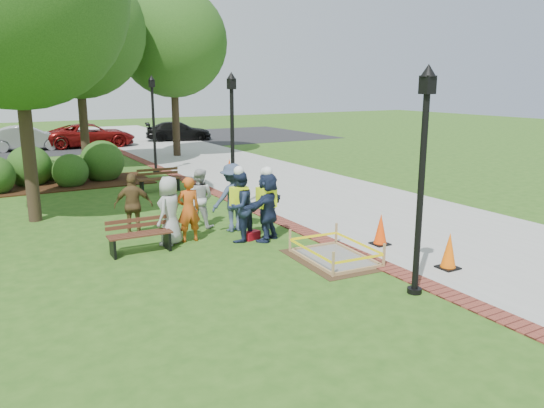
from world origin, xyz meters
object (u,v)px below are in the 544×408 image
hivis_worker_a (267,204)px  cone_front (449,252)px  hivis_worker_c (239,204)px  wet_concrete_pad (335,249)px  hivis_worker_b (265,204)px  bench_near (140,242)px  lamp_near (422,165)px

hivis_worker_a → cone_front: bearing=-58.7°
hivis_worker_c → wet_concrete_pad: bearing=-62.4°
cone_front → hivis_worker_b: bearing=120.7°
hivis_worker_a → hivis_worker_b: (-0.00, 0.10, -0.01)m
wet_concrete_pad → bench_near: bearing=144.2°
cone_front → lamp_near: (-1.59, -0.62, 2.08)m
hivis_worker_b → hivis_worker_c: bearing=163.9°
wet_concrete_pad → hivis_worker_c: 2.77m
hivis_worker_a → hivis_worker_c: size_ratio=0.99×
bench_near → hivis_worker_c: (2.46, -0.30, 0.70)m
cone_front → hivis_worker_a: 4.51m
bench_near → cone_front: cone_front is taller
bench_near → hivis_worker_c: size_ratio=0.77×
bench_near → lamp_near: (3.86, -5.04, 2.22)m
hivis_worker_a → hivis_worker_b: 0.11m
wet_concrete_pad → hivis_worker_b: (-0.59, 2.19, 0.70)m
wet_concrete_pad → hivis_worker_a: hivis_worker_a is taller
wet_concrete_pad → cone_front: bearing=-45.1°
lamp_near → hivis_worker_b: 4.87m
wet_concrete_pad → cone_front: 2.47m
hivis_worker_c → bench_near: bearing=173.0°
bench_near → hivis_worker_c: hivis_worker_c is taller
wet_concrete_pad → hivis_worker_b: hivis_worker_b is taller
lamp_near → wet_concrete_pad: bearing=93.6°
wet_concrete_pad → lamp_near: 3.27m
hivis_worker_a → wet_concrete_pad: bearing=-74.2°
wet_concrete_pad → hivis_worker_a: bearing=105.8°
cone_front → hivis_worker_a: size_ratio=0.43×
bench_near → cone_front: (5.44, -4.42, 0.14)m
hivis_worker_b → lamp_near: bearing=-80.7°
wet_concrete_pad → bench_near: 4.57m
hivis_worker_a → hivis_worker_c: 0.71m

